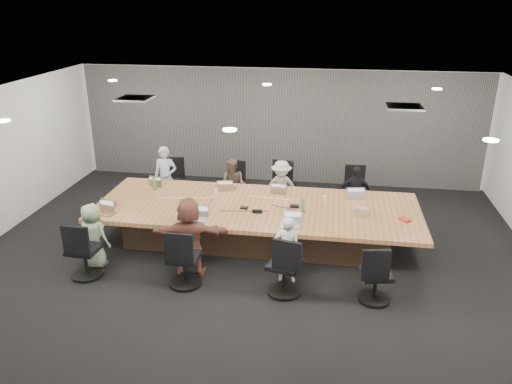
# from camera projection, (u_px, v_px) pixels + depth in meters

# --- Properties ---
(floor) EXTENTS (10.00, 8.00, 0.00)m
(floor) POSITION_uv_depth(u_px,v_px,m) (253.00, 253.00, 9.11)
(floor) COLOR black
(floor) RESTS_ON ground
(ceiling) EXTENTS (10.00, 8.00, 0.00)m
(ceiling) POSITION_uv_depth(u_px,v_px,m) (252.00, 101.00, 8.09)
(ceiling) COLOR white
(ceiling) RESTS_ON wall_back
(wall_back) EXTENTS (10.00, 0.00, 2.80)m
(wall_back) POSITION_uv_depth(u_px,v_px,m) (279.00, 126.00, 12.28)
(wall_back) COLOR silver
(wall_back) RESTS_ON ground
(wall_front) EXTENTS (10.00, 0.00, 2.80)m
(wall_front) POSITION_uv_depth(u_px,v_px,m) (187.00, 320.00, 4.92)
(wall_front) COLOR silver
(wall_front) RESTS_ON ground
(curtain) EXTENTS (9.80, 0.04, 2.80)m
(curtain) POSITION_uv_depth(u_px,v_px,m) (278.00, 127.00, 12.20)
(curtain) COLOR slate
(curtain) RESTS_ON ground
(conference_table) EXTENTS (6.00, 2.20, 0.74)m
(conference_table) POSITION_uv_depth(u_px,v_px,m) (257.00, 222.00, 9.42)
(conference_table) COLOR #453323
(conference_table) RESTS_ON ground
(chair_0) EXTENTS (0.61, 0.61, 0.76)m
(chair_0) POSITION_uv_depth(u_px,v_px,m) (172.00, 185.00, 11.32)
(chair_0) COLOR black
(chair_0) RESTS_ON ground
(chair_1) EXTENTS (0.60, 0.60, 0.76)m
(chair_1) POSITION_uv_depth(u_px,v_px,m) (237.00, 189.00, 11.10)
(chair_1) COLOR black
(chair_1) RESTS_ON ground
(chair_2) EXTENTS (0.65, 0.65, 0.85)m
(chair_2) POSITION_uv_depth(u_px,v_px,m) (283.00, 190.00, 10.93)
(chair_2) COLOR black
(chair_2) RESTS_ON ground
(chair_3) EXTENTS (0.55, 0.55, 0.81)m
(chair_3) POSITION_uv_depth(u_px,v_px,m) (354.00, 195.00, 10.72)
(chair_3) COLOR black
(chair_3) RESTS_ON ground
(chair_4) EXTENTS (0.58, 0.58, 0.83)m
(chair_4) POSITION_uv_depth(u_px,v_px,m) (85.00, 254.00, 8.23)
(chair_4) COLOR black
(chair_4) RESTS_ON ground
(chair_5) EXTENTS (0.57, 0.57, 0.84)m
(chair_5) POSITION_uv_depth(u_px,v_px,m) (184.00, 261.00, 7.99)
(chair_5) COLOR black
(chair_5) RESTS_ON ground
(chair_6) EXTENTS (0.69, 0.69, 0.84)m
(chair_6) POSITION_uv_depth(u_px,v_px,m) (284.00, 269.00, 7.75)
(chair_6) COLOR black
(chair_6) RESTS_ON ground
(chair_7) EXTENTS (0.61, 0.61, 0.77)m
(chair_7) POSITION_uv_depth(u_px,v_px,m) (376.00, 278.00, 7.56)
(chair_7) COLOR black
(chair_7) RESTS_ON ground
(person_0) EXTENTS (0.53, 0.37, 1.38)m
(person_0) POSITION_uv_depth(u_px,v_px,m) (166.00, 178.00, 10.88)
(person_0) COLOR #ABB7D5
(person_0) RESTS_ON ground
(laptop_0) EXTENTS (0.32, 0.25, 0.02)m
(laptop_0) POSITION_uv_depth(u_px,v_px,m) (157.00, 184.00, 10.35)
(laptop_0) COLOR #8C6647
(laptop_0) RESTS_ON conference_table
(person_1) EXTENTS (0.66, 0.56, 1.18)m
(person_1) POSITION_uv_depth(u_px,v_px,m) (234.00, 186.00, 10.70)
(person_1) COLOR brown
(person_1) RESTS_ON ground
(laptop_1) EXTENTS (0.36, 0.28, 0.02)m
(laptop_1) POSITION_uv_depth(u_px,v_px,m) (228.00, 188.00, 10.14)
(laptop_1) COLOR #8C6647
(laptop_1) RESTS_ON conference_table
(person_2) EXTENTS (0.80, 0.49, 1.20)m
(person_2) POSITION_uv_depth(u_px,v_px,m) (281.00, 188.00, 10.55)
(person_2) COLOR #A7A7A7
(person_2) RESTS_ON ground
(laptop_2) EXTENTS (0.34, 0.26, 0.02)m
(laptop_2) POSITION_uv_depth(u_px,v_px,m) (278.00, 191.00, 9.99)
(laptop_2) COLOR #8C6647
(laptop_2) RESTS_ON conference_table
(person_3) EXTENTS (0.70, 0.34, 1.16)m
(person_3) POSITION_uv_depth(u_px,v_px,m) (355.00, 193.00, 10.33)
(person_3) COLOR black
(person_3) RESTS_ON ground
(laptop_3) EXTENTS (0.37, 0.27, 0.02)m
(laptop_3) POSITION_uv_depth(u_px,v_px,m) (356.00, 195.00, 9.77)
(laptop_3) COLOR #B2B2B7
(laptop_3) RESTS_ON conference_table
(person_4) EXTENTS (0.62, 0.46, 1.15)m
(person_4) POSITION_uv_depth(u_px,v_px,m) (93.00, 236.00, 8.50)
(person_4) COLOR gray
(person_4) RESTS_ON ground
(laptop_4) EXTENTS (0.34, 0.26, 0.02)m
(laptop_4) POSITION_uv_depth(u_px,v_px,m) (106.00, 213.00, 8.94)
(laptop_4) COLOR #8C6647
(laptop_4) RESTS_ON conference_table
(person_5) EXTENTS (1.32, 0.60, 1.37)m
(person_5) POSITION_uv_depth(u_px,v_px,m) (190.00, 237.00, 8.21)
(person_5) COLOR brown
(person_5) RESTS_ON ground
(laptop_5) EXTENTS (0.30, 0.21, 0.02)m
(laptop_5) POSITION_uv_depth(u_px,v_px,m) (198.00, 220.00, 8.69)
(laptop_5) COLOR #B2B2B7
(laptop_5) RESTS_ON conference_table
(person_6) EXTENTS (0.43, 0.29, 1.16)m
(person_6) POSITION_uv_depth(u_px,v_px,m) (287.00, 250.00, 8.02)
(person_6) COLOR silver
(person_6) RESTS_ON ground
(laptop_6) EXTENTS (0.35, 0.27, 0.02)m
(laptop_6) POSITION_uv_depth(u_px,v_px,m) (290.00, 226.00, 8.46)
(laptop_6) COLOR #B2B2B7
(laptop_6) RESTS_ON conference_table
(bottle_green_left) EXTENTS (0.09, 0.09, 0.27)m
(bottle_green_left) POSITION_uv_depth(u_px,v_px,m) (154.00, 184.00, 10.01)
(bottle_green_left) COLOR #418D42
(bottle_green_left) RESTS_ON conference_table
(bottle_green_right) EXTENTS (0.07, 0.07, 0.24)m
(bottle_green_right) POSITION_uv_depth(u_px,v_px,m) (303.00, 205.00, 9.02)
(bottle_green_right) COLOR #418D42
(bottle_green_right) RESTS_ON conference_table
(bottle_clear) EXTENTS (0.08, 0.08, 0.21)m
(bottle_clear) POSITION_uv_depth(u_px,v_px,m) (215.00, 194.00, 9.55)
(bottle_clear) COLOR silver
(bottle_clear) RESTS_ON conference_table
(cup_white_far) EXTENTS (0.09, 0.09, 0.09)m
(cup_white_far) POSITION_uv_depth(u_px,v_px,m) (216.00, 191.00, 9.87)
(cup_white_far) COLOR white
(cup_white_far) RESTS_ON conference_table
(cup_white_near) EXTENTS (0.08, 0.08, 0.09)m
(cup_white_near) POSITION_uv_depth(u_px,v_px,m) (325.00, 198.00, 9.51)
(cup_white_near) COLOR white
(cup_white_near) RESTS_ON conference_table
(mug_brown) EXTENTS (0.10, 0.10, 0.10)m
(mug_brown) POSITION_uv_depth(u_px,v_px,m) (114.00, 204.00, 9.26)
(mug_brown) COLOR brown
(mug_brown) RESTS_ON conference_table
(mic_left) EXTENTS (0.16, 0.12, 0.03)m
(mic_left) POSITION_uv_depth(u_px,v_px,m) (244.00, 208.00, 9.17)
(mic_left) COLOR black
(mic_left) RESTS_ON conference_table
(mic_right) EXTENTS (0.17, 0.12, 0.03)m
(mic_right) POSITION_uv_depth(u_px,v_px,m) (295.00, 206.00, 9.23)
(mic_right) COLOR black
(mic_right) RESTS_ON conference_table
(stapler) EXTENTS (0.18, 0.06, 0.07)m
(stapler) POSITION_uv_depth(u_px,v_px,m) (257.00, 211.00, 8.96)
(stapler) COLOR black
(stapler) RESTS_ON conference_table
(canvas_bag) EXTENTS (0.27, 0.19, 0.13)m
(canvas_bag) POSITION_uv_depth(u_px,v_px,m) (362.00, 211.00, 8.89)
(canvas_bag) COLOR tan
(canvas_bag) RESTS_ON conference_table
(snack_packet) EXTENTS (0.21, 0.22, 0.04)m
(snack_packet) POSITION_uv_depth(u_px,v_px,m) (405.00, 219.00, 8.67)
(snack_packet) COLOR red
(snack_packet) RESTS_ON conference_table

